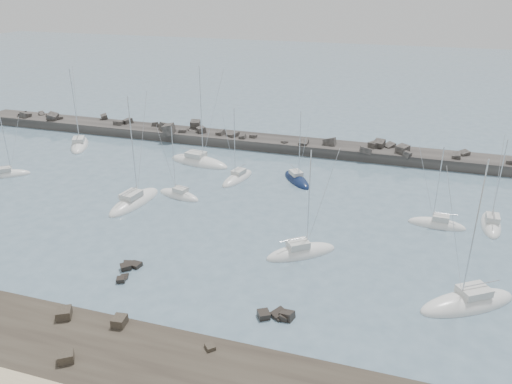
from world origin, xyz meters
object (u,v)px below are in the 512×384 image
sailboat_3 (134,202)px  sailboat_4 (199,162)px  sailboat_5 (179,196)px  sailboat_1 (80,145)px  sailboat_6 (237,179)px  sailboat_11 (467,303)px  sailboat_9 (437,225)px  sailboat_7 (301,253)px  sailboat_10 (491,225)px  sailboat_8 (297,180)px  sailboat_0 (8,175)px

sailboat_3 → sailboat_4: size_ratio=0.92×
sailboat_5 → sailboat_3: bearing=-140.2°
sailboat_1 → sailboat_6: sailboat_1 is taller
sailboat_6 → sailboat_11: (32.95, -24.34, 0.02)m
sailboat_6 → sailboat_11: sailboat_11 is taller
sailboat_3 → sailboat_6: sailboat_3 is taller
sailboat_1 → sailboat_9: 66.34m
sailboat_7 → sailboat_11: 18.58m
sailboat_5 → sailboat_9: 36.37m
sailboat_6 → sailboat_4: bearing=150.5°
sailboat_3 → sailboat_11: sailboat_11 is taller
sailboat_7 → sailboat_10: size_ratio=1.10×
sailboat_1 → sailboat_3: size_ratio=0.95×
sailboat_5 → sailboat_6: size_ratio=0.90×
sailboat_5 → sailboat_6: bearing=55.9°
sailboat_3 → sailboat_6: bearing=49.8°
sailboat_4 → sailboat_10: bearing=-12.6°
sailboat_4 → sailboat_7: 34.44m
sailboat_5 → sailboat_8: size_ratio=0.92×
sailboat_5 → sailboat_11: 41.93m
sailboat_6 → sailboat_7: sailboat_7 is taller
sailboat_0 → sailboat_9: bearing=2.2°
sailboat_11 → sailboat_6: bearing=143.5°
sailboat_6 → sailboat_3: bearing=-130.2°
sailboat_5 → sailboat_7: (20.98, -10.86, 0.02)m
sailboat_0 → sailboat_3: (25.19, -3.27, 0.02)m
sailboat_4 → sailboat_5: size_ratio=1.57×
sailboat_10 → sailboat_11: 19.57m
sailboat_8 → sailboat_10: 28.82m
sailboat_7 → sailboat_6: bearing=127.1°
sailboat_3 → sailboat_4: 18.29m
sailboat_0 → sailboat_3: 25.41m
sailboat_5 → sailboat_8: 18.93m
sailboat_3 → sailboat_6: 17.17m
sailboat_1 → sailboat_8: size_ratio=1.25×
sailboat_4 → sailboat_1: bearing=176.1°
sailboat_7 → sailboat_11: (18.01, -4.58, -0.00)m
sailboat_1 → sailboat_7: 56.16m
sailboat_10 → sailboat_0: bearing=-176.4°
sailboat_7 → sailboat_0: bearing=169.0°
sailboat_0 → sailboat_8: (45.50, 12.15, -0.00)m
sailboat_11 → sailboat_5: bearing=158.4°
sailboat_9 → sailboat_10: bearing=17.3°
sailboat_7 → sailboat_3: bearing=165.7°
sailboat_3 → sailboat_4: (2.14, 18.16, -0.00)m
sailboat_6 → sailboat_7: bearing=-52.9°
sailboat_0 → sailboat_9: (66.58, 2.54, 0.01)m
sailboat_11 → sailboat_10: bearing=77.9°
sailboat_4 → sailboat_10: (45.98, -10.26, 0.00)m
sailboat_8 → sailboat_10: sailboat_10 is taller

